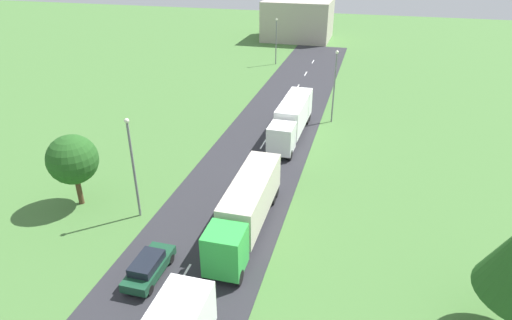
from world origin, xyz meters
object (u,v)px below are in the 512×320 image
truck_second (247,206)px  tree_birch (73,160)px  truck_third (292,118)px  lamppost_second (133,164)px  car_third (149,267)px  lamppost_fourth (276,39)px  lamppost_third (335,83)px  distant_building (298,20)px

truck_second → tree_birch: size_ratio=2.00×
truck_third → lamppost_second: (-8.55, -18.08, 2.37)m
car_third → lamppost_fourth: bearing=94.2°
lamppost_third → car_third: bearing=-105.6°
lamppost_third → tree_birch: bearing=-127.4°
lamppost_fourth → lamppost_second: bearing=-90.0°
lamppost_fourth → distant_building: 22.18m
lamppost_fourth → tree_birch: size_ratio=1.27×
car_third → lamppost_third: size_ratio=0.52×
lamppost_third → distant_building: size_ratio=0.60×
truck_third → lamppost_second: size_ratio=1.49×
truck_third → lamppost_second: lamppost_second is taller
lamppost_second → lamppost_third: size_ratio=0.97×
lamppost_fourth → tree_birch: lamppost_fourth is taller
truck_second → tree_birch: tree_birch is taller
lamppost_second → lamppost_third: (12.35, 23.69, 0.14)m
lamppost_third → tree_birch: 29.42m
lamppost_third → lamppost_fourth: (-12.33, 24.34, -0.40)m
tree_birch → truck_third: bearing=51.6°
truck_third → tree_birch: 22.72m
lamppost_third → distant_building: (-12.52, 46.52, -0.66)m
truck_third → distant_building: 52.88m
truck_second → distant_building: 70.51m
truck_third → distant_building: size_ratio=0.87×
truck_third → lamppost_second: 20.14m
lamppost_second → lamppost_fourth: lamppost_second is taller
lamppost_second → tree_birch: (-5.52, 0.33, -0.54)m
truck_second → tree_birch: bearing=179.8°
lamppost_third → distant_building: bearing=105.1°
lamppost_third → distant_building: lamppost_third is taller
car_third → lamppost_third: 31.21m
truck_second → lamppost_third: (3.68, 23.41, 2.54)m
lamppost_fourth → lamppost_third: bearing=-63.1°
car_third → tree_birch: bearing=145.9°
car_third → tree_birch: (-9.54, 6.47, 3.19)m
truck_second → lamppost_fourth: lamppost_fourth is taller
truck_third → car_third: (-4.53, -24.21, -1.36)m
distant_building → truck_second: bearing=-82.8°
truck_second → distant_building: distant_building is taller
tree_birch → distant_building: distant_building is taller
truck_second → lamppost_third: size_ratio=1.43×
lamppost_third → tree_birch: lamppost_third is taller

